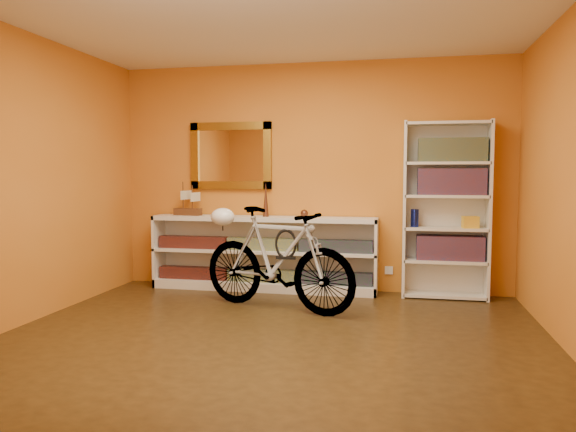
% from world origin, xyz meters
% --- Properties ---
extents(floor, '(4.50, 4.00, 0.01)m').
position_xyz_m(floor, '(0.00, 0.00, -0.01)').
color(floor, black).
rests_on(floor, ground).
extents(ceiling, '(4.50, 4.00, 0.01)m').
position_xyz_m(ceiling, '(0.00, 0.00, 2.60)').
color(ceiling, silver).
rests_on(ceiling, ground).
extents(back_wall, '(4.50, 0.01, 2.60)m').
position_xyz_m(back_wall, '(0.00, 2.00, 1.30)').
color(back_wall, '#C36A1D').
rests_on(back_wall, ground).
extents(left_wall, '(0.01, 4.00, 2.60)m').
position_xyz_m(left_wall, '(-2.25, 0.00, 1.30)').
color(left_wall, '#C36A1D').
rests_on(left_wall, ground).
extents(gilt_mirror, '(0.98, 0.06, 0.78)m').
position_xyz_m(gilt_mirror, '(-0.95, 1.97, 1.55)').
color(gilt_mirror, brown).
rests_on(gilt_mirror, back_wall).
extents(wall_socket, '(0.09, 0.02, 0.09)m').
position_xyz_m(wall_socket, '(0.90, 1.99, 0.25)').
color(wall_socket, silver).
rests_on(wall_socket, back_wall).
extents(console_unit, '(2.60, 0.35, 0.85)m').
position_xyz_m(console_unit, '(-0.52, 1.81, 0.42)').
color(console_unit, silver).
rests_on(console_unit, floor).
extents(cd_row_lower, '(2.50, 0.13, 0.14)m').
position_xyz_m(cd_row_lower, '(-0.52, 1.79, 0.17)').
color(cd_row_lower, black).
rests_on(cd_row_lower, console_unit).
extents(cd_row_upper, '(2.50, 0.13, 0.14)m').
position_xyz_m(cd_row_upper, '(-0.52, 1.79, 0.54)').
color(cd_row_upper, navy).
rests_on(cd_row_upper, console_unit).
extents(model_ship, '(0.35, 0.18, 0.40)m').
position_xyz_m(model_ship, '(-1.44, 1.81, 1.05)').
color(model_ship, '#472613').
rests_on(model_ship, console_unit).
extents(toy_car, '(0.00, 0.00, 0.00)m').
position_xyz_m(toy_car, '(-0.99, 1.81, 0.85)').
color(toy_car, black).
rests_on(toy_car, console_unit).
extents(bronze_ornament, '(0.07, 0.07, 0.40)m').
position_xyz_m(bronze_ornament, '(-0.49, 1.81, 1.05)').
color(bronze_ornament, '#522C1C').
rests_on(bronze_ornament, console_unit).
extents(decorative_orb, '(0.09, 0.09, 0.09)m').
position_xyz_m(decorative_orb, '(-0.04, 1.81, 0.89)').
color(decorative_orb, '#522C1C').
rests_on(decorative_orb, console_unit).
extents(bookcase, '(0.90, 0.30, 1.90)m').
position_xyz_m(bookcase, '(1.49, 1.84, 0.95)').
color(bookcase, silver).
rests_on(bookcase, floor).
extents(book_row_a, '(0.70, 0.22, 0.26)m').
position_xyz_m(book_row_a, '(1.54, 1.84, 0.55)').
color(book_row_a, maroon).
rests_on(book_row_a, bookcase).
extents(book_row_b, '(0.70, 0.22, 0.28)m').
position_xyz_m(book_row_b, '(1.54, 1.84, 1.25)').
color(book_row_b, maroon).
rests_on(book_row_b, bookcase).
extents(book_row_c, '(0.70, 0.22, 0.25)m').
position_xyz_m(book_row_c, '(1.54, 1.84, 1.59)').
color(book_row_c, '#174451').
rests_on(book_row_c, bookcase).
extents(travel_mug, '(0.09, 0.09, 0.19)m').
position_xyz_m(travel_mug, '(1.17, 1.82, 0.86)').
color(travel_mug, navy).
rests_on(travel_mug, bookcase).
extents(red_tin, '(0.14, 0.14, 0.17)m').
position_xyz_m(red_tin, '(1.29, 1.87, 1.55)').
color(red_tin, '#953115').
rests_on(red_tin, bookcase).
extents(yellow_bag, '(0.18, 0.13, 0.13)m').
position_xyz_m(yellow_bag, '(1.74, 1.80, 0.83)').
color(yellow_bag, gold).
rests_on(yellow_bag, bookcase).
extents(bicycle, '(0.97, 1.78, 1.01)m').
position_xyz_m(bicycle, '(-0.16, 0.96, 0.51)').
color(bicycle, silver).
rests_on(bicycle, floor).
extents(helmet, '(0.25, 0.24, 0.19)m').
position_xyz_m(helmet, '(-0.79, 1.17, 0.89)').
color(helmet, white).
rests_on(helmet, bicycle).
extents(u_lock, '(0.22, 0.02, 0.22)m').
position_xyz_m(u_lock, '(-0.07, 0.93, 0.66)').
color(u_lock, black).
rests_on(u_lock, bicycle).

